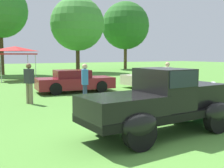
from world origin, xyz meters
TOP-DOWN VIEW (x-y plane):
  - ground_plane at (0.00, 0.00)m, footprint 120.00×120.00m
  - feature_pickup_truck at (0.63, 0.27)m, footprint 4.37×1.92m
  - show_car_burgundy at (1.74, 8.82)m, footprint 4.32×2.13m
  - show_car_cream at (7.27, 8.69)m, footprint 4.52×1.92m
  - spectator_near_truck at (-1.26, 6.44)m, footprint 0.37×0.46m
  - spectator_by_row at (4.96, 4.95)m, footprint 0.28×0.42m
  - spectator_far_side at (0.57, 4.87)m, footprint 0.36×0.46m
  - canopy_tent_left_field at (0.32, 17.62)m, footprint 2.82×2.82m
  - treeline_center at (0.32, 24.68)m, footprint 5.50×5.50m
  - treeline_mid_right at (8.54, 24.37)m, footprint 6.13×6.13m
  - treeline_far_right at (17.18, 27.60)m, footprint 6.63×6.63m

SIDE VIEW (x-z plane):
  - ground_plane at x=0.00m, z-range 0.00..0.00m
  - show_car_burgundy at x=1.74m, z-range -0.01..1.21m
  - show_car_cream at x=7.27m, z-range -0.01..1.21m
  - feature_pickup_truck at x=0.63m, z-range 0.01..1.71m
  - spectator_near_truck at x=-1.26m, z-range 0.07..1.76m
  - spectator_by_row at x=4.96m, z-range 0.07..1.76m
  - spectator_far_side at x=0.57m, z-range 0.07..1.76m
  - canopy_tent_left_field at x=0.32m, z-range 1.07..3.78m
  - treeline_mid_right at x=8.54m, z-range 1.23..9.85m
  - treeline_far_right at x=17.18m, z-range 1.38..10.78m
  - treeline_center at x=0.32m, z-range 1.83..11.04m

